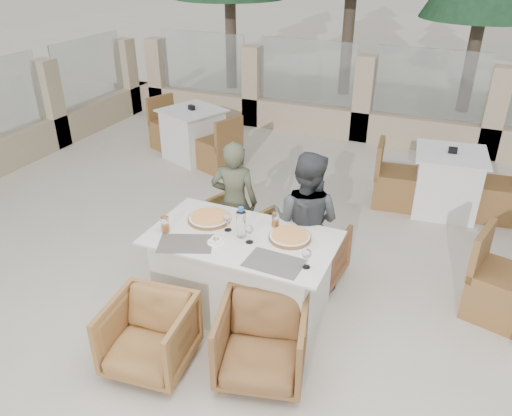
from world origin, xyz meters
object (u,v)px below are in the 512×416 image
at_px(pizza_right, 290,237).
at_px(diner_right, 305,222).
at_px(dining_table, 243,274).
at_px(wine_glass_centre, 228,221).
at_px(beer_glass_left, 165,224).
at_px(olive_dish, 216,240).
at_px(armchair_near_right, 262,342).
at_px(beer_glass_right, 275,220).
at_px(wine_glass_near, 249,233).
at_px(wine_glass_corner, 307,257).
at_px(pizza_left, 209,218).
at_px(diner_left, 234,202).
at_px(bg_table_b, 447,182).
at_px(armchair_far_left, 232,230).
at_px(armchair_far_right, 312,253).
at_px(water_bottle, 241,222).
at_px(armchair_near_left, 149,336).
at_px(bg_table_a, 193,134).

relative_size(pizza_right, diner_right, 0.26).
distance_m(dining_table, pizza_right, 0.58).
bearing_deg(wine_glass_centre, beer_glass_left, -154.01).
relative_size(olive_dish, armchair_near_right, 0.16).
distance_m(dining_table, olive_dish, 0.47).
relative_size(wine_glass_centre, olive_dish, 1.67).
bearing_deg(beer_glass_right, wine_glass_near, -106.23).
distance_m(beer_glass_left, diner_right, 1.28).
bearing_deg(wine_glass_corner, diner_right, 108.64).
bearing_deg(beer_glass_right, pizza_left, -166.51).
bearing_deg(diner_left, bg_table_b, -148.23).
relative_size(wine_glass_corner, diner_left, 0.14).
height_order(armchair_far_left, armchair_near_right, armchair_near_right).
xyz_separation_m(wine_glass_centre, armchair_far_left, (-0.32, 0.72, -0.56)).
bearing_deg(wine_glass_centre, diner_left, 111.57).
xyz_separation_m(beer_glass_left, armchair_far_right, (1.07, 0.90, -0.56)).
height_order(wine_glass_corner, bg_table_b, wine_glass_corner).
height_order(dining_table, wine_glass_centre, wine_glass_centre).
height_order(beer_glass_left, armchair_far_right, beer_glass_left).
height_order(water_bottle, wine_glass_corner, water_bottle).
bearing_deg(armchair_far_right, bg_table_b, -112.59).
xyz_separation_m(beer_glass_right, diner_right, (0.18, 0.30, -0.14)).
xyz_separation_m(pizza_left, pizza_right, (0.77, -0.01, -0.00)).
xyz_separation_m(wine_glass_centre, olive_dish, (-0.00, -0.22, -0.07)).
bearing_deg(water_bottle, wine_glass_corner, -18.14).
relative_size(wine_glass_centre, armchair_far_left, 0.28).
height_order(pizza_right, olive_dish, pizza_right).
distance_m(pizza_right, wine_glass_centre, 0.55).
height_order(dining_table, pizza_left, pizza_left).
height_order(water_bottle, armchair_near_right, water_bottle).
xyz_separation_m(armchair_near_left, diner_right, (0.75, 1.49, 0.40)).
bearing_deg(diner_right, armchair_far_left, -9.48).
bearing_deg(beer_glass_right, pizza_right, -37.96).
bearing_deg(diner_left, pizza_left, 80.29).
xyz_separation_m(wine_glass_centre, diner_left, (-0.28, 0.70, -0.21)).
relative_size(dining_table, wine_glass_near, 8.70).
height_order(wine_glass_corner, armchair_near_left, wine_glass_corner).
height_order(armchair_far_right, bg_table_a, bg_table_a).
height_order(olive_dish, armchair_near_right, olive_dish).
bearing_deg(armchair_far_right, wine_glass_centre, 54.21).
bearing_deg(armchair_near_left, beer_glass_right, 58.12).
height_order(wine_glass_centre, armchair_far_right, wine_glass_centre).
height_order(pizza_left, bg_table_b, pizza_left).
distance_m(pizza_left, diner_left, 0.63).
bearing_deg(wine_glass_centre, beer_glass_right, 33.27).
bearing_deg(diner_right, bg_table_b, -114.43).
relative_size(wine_glass_corner, armchair_far_right, 0.30).
relative_size(wine_glass_centre, wine_glass_corner, 1.00).
height_order(dining_table, beer_glass_left, beer_glass_left).
distance_m(dining_table, armchair_near_left, 0.99).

